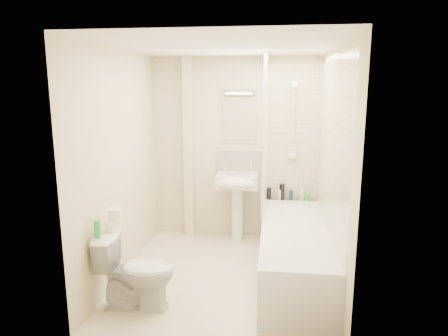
# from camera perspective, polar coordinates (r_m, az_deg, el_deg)

# --- Properties ---
(floor) EXTENTS (2.50, 2.50, 0.00)m
(floor) POSITION_cam_1_polar(r_m,az_deg,el_deg) (4.49, -0.07, -15.13)
(floor) COLOR beige
(floor) RESTS_ON ground
(wall_back) EXTENTS (2.20, 0.02, 2.40)m
(wall_back) POSITION_cam_1_polar(r_m,az_deg,el_deg) (5.31, 1.62, 2.72)
(wall_back) COLOR beige
(wall_back) RESTS_ON ground
(wall_left) EXTENTS (0.02, 2.50, 2.40)m
(wall_left) POSITION_cam_1_polar(r_m,az_deg,el_deg) (4.37, -14.55, 0.42)
(wall_left) COLOR beige
(wall_left) RESTS_ON ground
(wall_right) EXTENTS (0.02, 2.50, 2.40)m
(wall_right) POSITION_cam_1_polar(r_m,az_deg,el_deg) (4.10, 15.35, -0.31)
(wall_right) COLOR beige
(wall_right) RESTS_ON ground
(ceiling) EXTENTS (2.20, 2.50, 0.02)m
(ceiling) POSITION_cam_1_polar(r_m,az_deg,el_deg) (4.03, -0.08, 17.04)
(ceiling) COLOR white
(ceiling) RESTS_ON wall_back
(tile_back) EXTENTS (0.70, 0.01, 1.75)m
(tile_back) POSITION_cam_1_polar(r_m,az_deg,el_deg) (5.25, 9.82, 4.93)
(tile_back) COLOR beige
(tile_back) RESTS_ON wall_back
(tile_right) EXTENTS (0.01, 2.10, 1.75)m
(tile_right) POSITION_cam_1_polar(r_m,az_deg,el_deg) (4.14, 15.19, 2.97)
(tile_right) COLOR beige
(tile_right) RESTS_ON wall_right
(pipe_boxing) EXTENTS (0.12, 0.12, 2.40)m
(pipe_boxing) POSITION_cam_1_polar(r_m,az_deg,el_deg) (5.35, -5.08, 2.74)
(pipe_boxing) COLOR beige
(pipe_boxing) RESTS_ON ground
(splashback) EXTENTS (0.60, 0.02, 0.30)m
(splashback) POSITION_cam_1_polar(r_m,az_deg,el_deg) (5.33, 2.13, 0.88)
(splashback) COLOR beige
(splashback) RESTS_ON wall_back
(mirror) EXTENTS (0.46, 0.01, 0.60)m
(mirror) POSITION_cam_1_polar(r_m,az_deg,el_deg) (5.25, 2.17, 6.79)
(mirror) COLOR white
(mirror) RESTS_ON wall_back
(strip_light) EXTENTS (0.42, 0.07, 0.07)m
(strip_light) POSITION_cam_1_polar(r_m,az_deg,el_deg) (5.21, 2.18, 10.82)
(strip_light) COLOR silver
(strip_light) RESTS_ON wall_back
(bathtub) EXTENTS (0.70, 2.10, 0.55)m
(bathtub) POSITION_cam_1_polar(r_m,az_deg,el_deg) (4.42, 9.97, -11.63)
(bathtub) COLOR white
(bathtub) RESTS_ON ground
(shower_screen) EXTENTS (0.04, 0.92, 1.80)m
(shower_screen) POSITION_cam_1_polar(r_m,az_deg,el_deg) (4.81, 5.87, 4.74)
(shower_screen) COLOR white
(shower_screen) RESTS_ON bathtub
(shower_fixture) EXTENTS (0.10, 0.16, 0.99)m
(shower_fixture) POSITION_cam_1_polar(r_m,az_deg,el_deg) (5.20, 9.86, 6.20)
(shower_fixture) COLOR white
(shower_fixture) RESTS_ON wall_back
(pedestal_sink) EXTENTS (0.53, 0.49, 1.03)m
(pedestal_sink) POSITION_cam_1_polar(r_m,az_deg,el_deg) (5.18, 1.89, -2.95)
(pedestal_sink) COLOR white
(pedestal_sink) RESTS_ON ground
(bottle_black_a) EXTENTS (0.06, 0.06, 0.16)m
(bottle_black_a) POSITION_cam_1_polar(r_m,az_deg,el_deg) (5.32, 6.45, -3.64)
(bottle_black_a) COLOR black
(bottle_black_a) RESTS_ON bathtub
(bottle_white_a) EXTENTS (0.06, 0.06, 0.14)m
(bottle_white_a) POSITION_cam_1_polar(r_m,az_deg,el_deg) (5.32, 8.02, -3.78)
(bottle_white_a) COLOR silver
(bottle_white_a) RESTS_ON bathtub
(bottle_black_b) EXTENTS (0.07, 0.07, 0.21)m
(bottle_black_b) POSITION_cam_1_polar(r_m,az_deg,el_deg) (5.32, 8.29, -3.39)
(bottle_black_b) COLOR black
(bottle_black_b) RESTS_ON bathtub
(bottle_blue) EXTENTS (0.05, 0.05, 0.13)m
(bottle_blue) POSITION_cam_1_polar(r_m,az_deg,el_deg) (5.33, 9.55, -3.85)
(bottle_blue) COLOR navy
(bottle_blue) RESTS_ON bathtub
(bottle_white_b) EXTENTS (0.05, 0.05, 0.14)m
(bottle_white_b) POSITION_cam_1_polar(r_m,az_deg,el_deg) (5.34, 11.09, -3.82)
(bottle_white_b) COLOR silver
(bottle_white_b) RESTS_ON bathtub
(bottle_green) EXTENTS (0.06, 0.06, 0.09)m
(bottle_green) POSITION_cam_1_polar(r_m,az_deg,el_deg) (5.35, 11.75, -4.11)
(bottle_green) COLOR green
(bottle_green) RESTS_ON bathtub
(toilet) EXTENTS (0.43, 0.71, 0.70)m
(toilet) POSITION_cam_1_polar(r_m,az_deg,el_deg) (3.87, -12.42, -14.18)
(toilet) COLOR white
(toilet) RESTS_ON ground
(toilet_roll_lower) EXTENTS (0.12, 0.12, 0.10)m
(toilet_roll_lower) POSITION_cam_1_polar(r_m,az_deg,el_deg) (3.86, -15.80, -8.00)
(toilet_roll_lower) COLOR white
(toilet_roll_lower) RESTS_ON toilet
(toilet_roll_upper) EXTENTS (0.12, 0.12, 0.11)m
(toilet_roll_upper) POSITION_cam_1_polar(r_m,az_deg,el_deg) (3.85, -15.27, -6.41)
(toilet_roll_upper) COLOR white
(toilet_roll_upper) RESTS_ON toilet_roll_lower
(green_bottle) EXTENTS (0.06, 0.06, 0.16)m
(green_bottle) POSITION_cam_1_polar(r_m,az_deg,el_deg) (3.72, -17.63, -8.34)
(green_bottle) COLOR green
(green_bottle) RESTS_ON toilet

